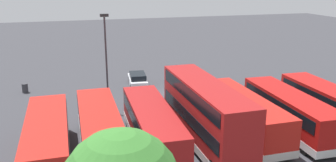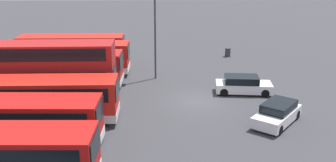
{
  "view_description": "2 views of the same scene",
  "coord_description": "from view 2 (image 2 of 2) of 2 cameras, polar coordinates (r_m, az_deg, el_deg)",
  "views": [
    {
      "loc": [
        9.31,
        33.68,
        11.5
      ],
      "look_at": [
        -0.17,
        1.8,
        1.91
      ],
      "focal_mm": 38.51,
      "sensor_mm": 36.0,
      "label": 1
    },
    {
      "loc": [
        -26.85,
        3.09,
        10.47
      ],
      "look_at": [
        0.33,
        2.25,
        1.53
      ],
      "focal_mm": 40.78,
      "sensor_mm": 36.0,
      "label": 2
    }
  ],
  "objects": [
    {
      "name": "ground_plane",
      "position": [
        28.99,
        4.48,
        -3.04
      ],
      "size": [
        140.0,
        140.0,
        0.0
      ],
      "primitive_type": "plane",
      "color": "#38383D"
    },
    {
      "name": "bus_single_deck_second",
      "position": [
        23.25,
        -22.83,
        -5.7
      ],
      "size": [
        2.97,
        10.52,
        2.95
      ],
      "color": "#B71411",
      "rests_on": "ground"
    },
    {
      "name": "bus_single_deck_third",
      "position": [
        26.27,
        -18.96,
        -2.52
      ],
      "size": [
        2.62,
        10.49,
        2.95
      ],
      "color": "red",
      "rests_on": "ground"
    },
    {
      "name": "bus_double_decker_fourth",
      "position": [
        29.5,
        -18.98,
        1.41
      ],
      "size": [
        2.66,
        11.38,
        4.55
      ],
      "color": "#A51919",
      "rests_on": "ground"
    },
    {
      "name": "bus_single_deck_fifth",
      "position": [
        32.95,
        -16.19,
        1.88
      ],
      "size": [
        3.02,
        10.83,
        2.95
      ],
      "color": "#A51919",
      "rests_on": "ground"
    },
    {
      "name": "bus_single_deck_sixth",
      "position": [
        36.16,
        -14.23,
        3.47
      ],
      "size": [
        2.8,
        10.6,
        2.95
      ],
      "color": "red",
      "rests_on": "ground"
    },
    {
      "name": "bus_single_deck_seventh",
      "position": [
        39.49,
        -14.19,
        4.69
      ],
      "size": [
        2.66,
        10.45,
        2.95
      ],
      "color": "red",
      "rests_on": "ground"
    },
    {
      "name": "car_hatchback_silver",
      "position": [
        25.95,
        16.04,
        -4.67
      ],
      "size": [
        4.38,
        4.05,
        1.43
      ],
      "color": "silver",
      "rests_on": "ground"
    },
    {
      "name": "car_small_green",
      "position": [
        30.92,
        11.14,
        -0.58
      ],
      "size": [
        2.25,
        4.54,
        1.43
      ],
      "color": "silver",
      "rests_on": "ground"
    },
    {
      "name": "lamp_post_tall",
      "position": [
        33.09,
        -1.95,
        8.66
      ],
      "size": [
        0.7,
        0.3,
        8.6
      ],
      "color": "#38383D",
      "rests_on": "ground"
    },
    {
      "name": "waste_bin_yellow",
      "position": [
        42.17,
        8.92,
        4.26
      ],
      "size": [
        0.6,
        0.6,
        0.95
      ],
      "primitive_type": "cylinder",
      "color": "#333338",
      "rests_on": "ground"
    }
  ]
}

